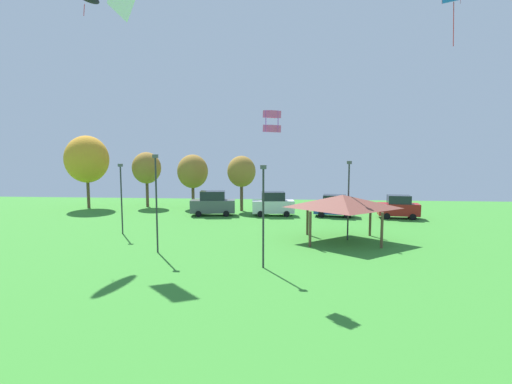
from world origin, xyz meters
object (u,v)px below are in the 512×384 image
at_px(light_post_2, 156,198).
at_px(treeline_tree_0, 87,159).
at_px(kite_flying_7, 272,121).
at_px(parked_car_leftmost, 213,204).
at_px(light_post_3, 121,194).
at_px(parked_car_second_from_left, 273,204).
at_px(park_pavilion, 342,202).
at_px(light_post_1, 348,196).
at_px(parked_car_rightmost_in_row, 399,207).
at_px(treeline_tree_2, 193,172).
at_px(treeline_tree_3, 241,172).
at_px(treeline_tree_1, 147,168).
at_px(parked_car_third_from_left, 334,206).
at_px(light_post_0, 263,210).

bearing_deg(light_post_2, treeline_tree_0, 127.29).
relative_size(kite_flying_7, parked_car_leftmost, 0.24).
distance_m(light_post_2, light_post_3, 7.62).
height_order(parked_car_leftmost, treeline_tree_0, treeline_tree_0).
height_order(parked_car_leftmost, parked_car_second_from_left, parked_car_leftmost).
distance_m(parked_car_leftmost, park_pavilion, 16.62).
height_order(park_pavilion, light_post_1, light_post_1).
xyz_separation_m(parked_car_rightmost_in_row, treeline_tree_2, (-22.91, 5.77, 3.24)).
distance_m(kite_flying_7, light_post_2, 10.53).
distance_m(light_post_3, treeline_tree_3, 15.99).
distance_m(treeline_tree_0, treeline_tree_1, 7.05).
distance_m(treeline_tree_1, treeline_tree_2, 5.86).
bearing_deg(treeline_tree_3, parked_car_rightmost_in_row, -12.84).
relative_size(kite_flying_7, park_pavilion, 0.18).
xyz_separation_m(park_pavilion, treeline_tree_1, (-21.56, 16.95, 1.71)).
xyz_separation_m(park_pavilion, treeline_tree_2, (-15.72, 16.62, 1.34)).
bearing_deg(treeline_tree_1, parked_car_leftmost, -32.12).
distance_m(kite_flying_7, light_post_1, 12.32).
distance_m(parked_car_leftmost, parked_car_rightmost_in_row, 19.43).
height_order(treeline_tree_0, treeline_tree_2, treeline_tree_0).
height_order(parked_car_second_from_left, treeline_tree_2, treeline_tree_2).
bearing_deg(parked_car_third_from_left, parked_car_rightmost_in_row, 2.54).
height_order(kite_flying_7, treeline_tree_3, kite_flying_7).
xyz_separation_m(light_post_3, treeline_tree_1, (-3.50, 15.77, 1.45)).
xyz_separation_m(parked_car_rightmost_in_row, park_pavilion, (-7.19, -10.84, 1.91)).
height_order(park_pavilion, treeline_tree_2, treeline_tree_2).
bearing_deg(light_post_3, parked_car_leftmost, 59.65).
bearing_deg(kite_flying_7, light_post_1, 60.37).
height_order(parked_car_rightmost_in_row, treeline_tree_1, treeline_tree_1).
distance_m(parked_car_third_from_left, parked_car_rightmost_in_row, 6.50).
distance_m(parked_car_rightmost_in_row, treeline_tree_0, 36.14).
height_order(parked_car_third_from_left, light_post_2, light_post_2).
relative_size(parked_car_second_from_left, park_pavilion, 0.69).
height_order(parked_car_third_from_left, treeline_tree_0, treeline_tree_0).
relative_size(parked_car_third_from_left, light_post_3, 0.75).
relative_size(parked_car_rightmost_in_row, treeline_tree_2, 0.65).
bearing_deg(treeline_tree_3, kite_flying_7, -79.50).
bearing_deg(park_pavilion, parked_car_rightmost_in_row, 56.47).
distance_m(light_post_1, treeline_tree_3, 17.54).
bearing_deg(light_post_2, light_post_1, 19.84).
bearing_deg(parked_car_second_from_left, light_post_3, -145.51).
relative_size(park_pavilion, light_post_3, 1.12).
distance_m(light_post_0, light_post_3, 15.19).
bearing_deg(treeline_tree_0, light_post_1, -27.66).
height_order(parked_car_third_from_left, park_pavilion, park_pavilion).
bearing_deg(parked_car_third_from_left, light_post_0, -100.92).
relative_size(treeline_tree_2, treeline_tree_3, 1.02).
bearing_deg(light_post_3, treeline_tree_1, 102.52).
bearing_deg(treeline_tree_2, parked_car_leftmost, -57.77).
bearing_deg(kite_flying_7, treeline_tree_3, 100.50).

